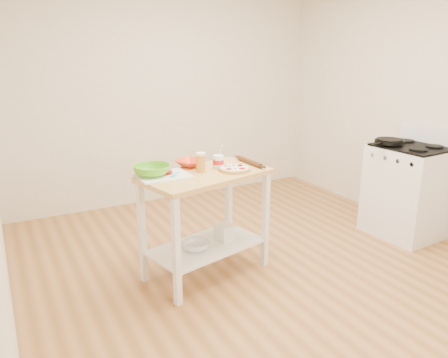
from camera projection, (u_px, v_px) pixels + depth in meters
room_shell at (271, 117)px, 3.45m from camera, size 4.04×4.54×2.74m
prep_island at (206, 203)px, 3.61m from camera, size 1.14×0.79×0.90m
gas_stove at (406, 190)px, 4.47m from camera, size 0.62×0.72×1.11m
skillet at (389, 142)px, 4.36m from camera, size 0.45×0.29×0.03m
pizza at (234, 169)px, 3.61m from camera, size 0.27×0.27×0.04m
cutting_board at (163, 176)px, 3.43m from camera, size 0.40×0.30×0.04m
spatula at (175, 175)px, 3.43m from camera, size 0.12×0.12×0.01m
knife at (152, 172)px, 3.50m from camera, size 0.27×0.03×0.01m
orange_bowl at (190, 163)px, 3.73m from camera, size 0.30×0.30×0.06m
green_bowl at (152, 171)px, 3.43m from camera, size 0.40×0.40×0.09m
beer_pint at (201, 162)px, 3.56m from camera, size 0.08×0.08×0.16m
yogurt_tub at (218, 162)px, 3.66m from camera, size 0.09×0.09×0.20m
rolling_pin at (250, 162)px, 3.80m from camera, size 0.05×0.35×0.04m
shelf_glass_bowl at (196, 246)px, 3.63m from camera, size 0.25×0.25×0.07m
shelf_bin at (225, 232)px, 3.81m from camera, size 0.16×0.16×0.13m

